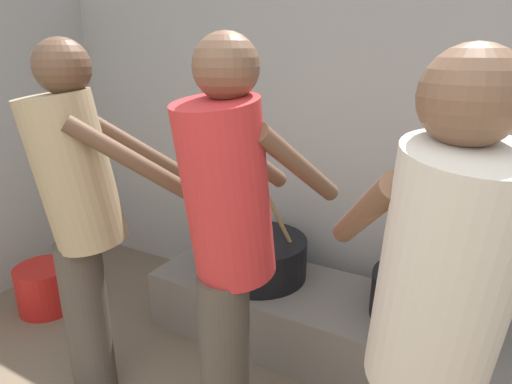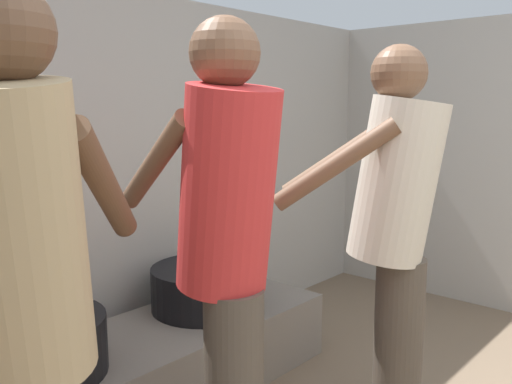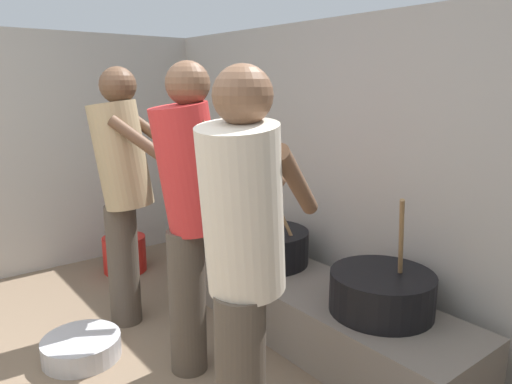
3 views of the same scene
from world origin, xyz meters
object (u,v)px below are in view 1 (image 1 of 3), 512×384
cook_in_cream_shirt (435,338)px  cook_in_tan_shirt (80,210)px  cook_in_red_shirt (228,237)px  bucket_red_plastic (46,287)px  cooking_pot_main (258,257)px  cooking_pot_secondary (430,299)px

cook_in_cream_shirt → cook_in_tan_shirt: bearing=174.4°
cook_in_red_shirt → cook_in_cream_shirt: size_ratio=1.03×
cook_in_red_shirt → bucket_red_plastic: (-1.59, 0.26, -0.81)m
cook_in_tan_shirt → cooking_pot_main: bearing=63.6°
bucket_red_plastic → cooking_pot_secondary: bearing=13.5°
cook_in_cream_shirt → bucket_red_plastic: size_ratio=4.58×
cooking_pot_main → cooking_pot_secondary: size_ratio=1.01×
cooking_pot_main → cook_in_red_shirt: bearing=-68.7°
cooking_pot_main → cook_in_tan_shirt: cook_in_tan_shirt is taller
cooking_pot_secondary → cook_in_cream_shirt: size_ratio=0.41×
cook_in_tan_shirt → bucket_red_plastic: size_ratio=4.67×
cooking_pot_secondary → cook_in_cream_shirt: cook_in_cream_shirt is taller
cook_in_cream_shirt → cook_in_tan_shirt: size_ratio=0.98×
cooking_pot_main → cook_in_cream_shirt: size_ratio=0.42×
cook_in_red_shirt → bucket_red_plastic: bearing=170.6°
cook_in_tan_shirt → bucket_red_plastic: cook_in_tan_shirt is taller
cook_in_red_shirt → cooking_pot_main: bearing=111.3°
cook_in_red_shirt → cook_in_cream_shirt: (0.74, -0.21, -0.03)m
cook_in_cream_shirt → bucket_red_plastic: cook_in_cream_shirt is taller
cook_in_cream_shirt → cooking_pot_secondary: bearing=95.8°
cook_in_red_shirt → cook_in_tan_shirt: bearing=-174.8°
cooking_pot_main → cooking_pot_secondary: cooking_pot_main is taller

